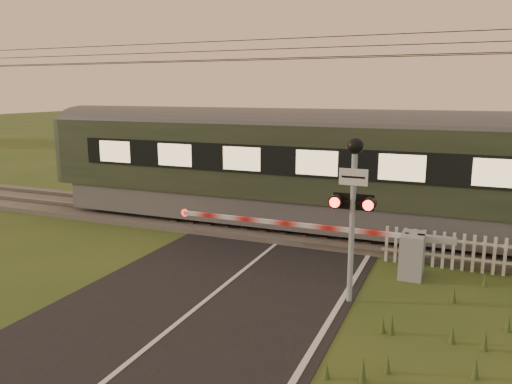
% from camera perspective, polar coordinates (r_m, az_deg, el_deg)
% --- Properties ---
extents(ground, '(160.00, 160.00, 0.00)m').
position_cam_1_polar(ground, '(10.90, -6.80, -13.09)').
color(ground, '#2E4A1C').
rests_on(ground, ground).
extents(road, '(6.00, 140.00, 0.03)m').
position_cam_1_polar(road, '(10.71, -7.34, -13.53)').
color(road, black).
rests_on(road, ground).
extents(track_bed, '(140.00, 3.40, 0.39)m').
position_cam_1_polar(track_bed, '(16.51, 4.30, -4.20)').
color(track_bed, '#47423D').
rests_on(track_bed, ground).
extents(overhead_wires, '(120.00, 0.62, 0.62)m').
position_cam_1_polar(overhead_wires, '(15.94, 4.61, 15.79)').
color(overhead_wires, black).
rests_on(overhead_wires, ground).
extents(boom_gate, '(7.53, 0.85, 1.13)m').
position_cam_1_polar(boom_gate, '(12.97, 15.65, -6.44)').
color(boom_gate, gray).
rests_on(boom_gate, ground).
extents(crossing_signal, '(0.91, 0.36, 3.59)m').
position_cam_1_polar(crossing_signal, '(10.61, 11.07, 0.11)').
color(crossing_signal, gray).
rests_on(crossing_signal, ground).
extents(picket_fence, '(3.82, 0.08, 0.98)m').
position_cam_1_polar(picket_fence, '(13.81, 22.11, -6.34)').
color(picket_fence, silver).
rests_on(picket_fence, ground).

